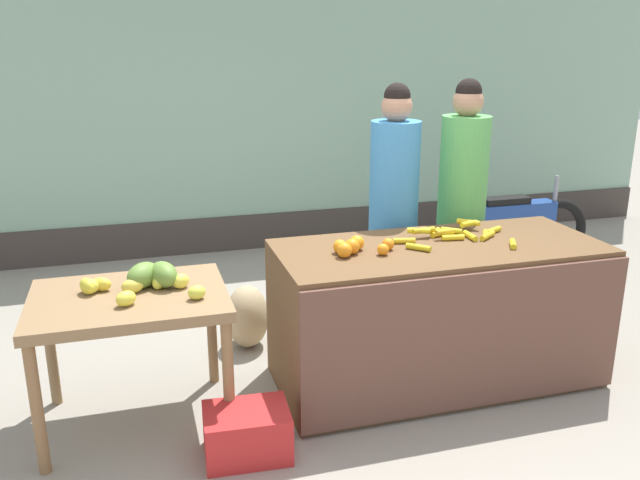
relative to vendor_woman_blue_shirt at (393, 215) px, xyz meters
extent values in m
plane|color=gray|center=(-0.46, -0.67, -0.92)|extent=(24.00, 24.00, 0.00)
cube|color=#8CB299|center=(-0.46, 2.46, 0.49)|extent=(9.08, 0.20, 2.82)
cube|color=#3F3833|center=(-0.46, 2.35, -0.74)|extent=(9.08, 0.04, 0.36)
cube|color=brown|center=(0.03, -0.67, -0.47)|extent=(2.00, 0.84, 0.89)
cube|color=brown|center=(0.03, -1.11, -0.47)|extent=(2.00, 0.03, 0.83)
cube|color=olive|center=(-1.80, -0.67, -0.17)|extent=(1.04, 0.79, 0.06)
cylinder|color=olive|center=(-2.27, -1.01, -0.56)|extent=(0.06, 0.06, 0.71)
cylinder|color=olive|center=(-1.33, -1.01, -0.56)|extent=(0.06, 0.06, 0.71)
cylinder|color=olive|center=(-2.27, -0.33, -0.56)|extent=(0.06, 0.06, 0.71)
cylinder|color=olive|center=(-1.33, -0.33, -0.56)|extent=(0.06, 0.06, 0.71)
cylinder|color=gold|center=(-0.17, -0.58, -0.01)|extent=(0.14, 0.07, 0.04)
cylinder|color=gold|center=(-0.14, -0.73, -0.01)|extent=(0.13, 0.13, 0.04)
cylinder|color=gold|center=(0.47, -0.53, -0.01)|extent=(0.14, 0.10, 0.04)
cylinder|color=gold|center=(0.44, -0.82, -0.01)|extent=(0.09, 0.13, 0.04)
cylinder|color=gold|center=(0.21, -0.46, -0.01)|extent=(0.13, 0.11, 0.04)
cylinder|color=yellow|center=(0.15, -0.60, -0.01)|extent=(0.14, 0.06, 0.04)
cylinder|color=gold|center=(0.12, -0.51, -0.01)|extent=(0.15, 0.04, 0.04)
cylinder|color=yellow|center=(0.10, -0.47, -0.01)|extent=(0.12, 0.13, 0.04)
cylinder|color=gold|center=(0.38, -0.60, -0.01)|extent=(0.09, 0.13, 0.04)
cylinder|color=yellow|center=(0.27, -0.60, -0.01)|extent=(0.04, 0.15, 0.04)
cylinder|color=gold|center=(0.38, -0.63, -0.01)|extent=(0.15, 0.12, 0.04)
cylinder|color=gold|center=(0.11, -0.57, 0.03)|extent=(0.13, 0.05, 0.04)
cylinder|color=gold|center=(-0.03, -0.50, 0.03)|extent=(0.15, 0.09, 0.04)
cylinder|color=gold|center=(0.00, -0.50, 0.03)|extent=(0.15, 0.05, 0.04)
cylinder|color=gold|center=(0.36, -0.41, 0.03)|extent=(0.13, 0.13, 0.04)
cylinder|color=gold|center=(0.35, -0.44, 0.03)|extent=(0.13, 0.07, 0.04)
sphere|color=orange|center=(-0.54, -0.68, 0.02)|extent=(0.09, 0.09, 0.09)
sphere|color=orange|center=(-0.49, -0.62, 0.02)|extent=(0.09, 0.09, 0.09)
sphere|color=orange|center=(-0.60, -0.73, 0.02)|extent=(0.09, 0.09, 0.09)
sphere|color=orange|center=(-0.37, -0.75, 0.01)|extent=(0.07, 0.07, 0.07)
sphere|color=orange|center=(-0.31, -0.67, 0.01)|extent=(0.07, 0.07, 0.07)
sphere|color=orange|center=(-0.60, -0.65, 0.02)|extent=(0.08, 0.08, 0.08)
ellipsoid|color=yellow|center=(-1.81, -0.82, -0.10)|extent=(0.14, 0.13, 0.08)
ellipsoid|color=#E5DB47|center=(-1.52, -0.65, -0.10)|extent=(0.12, 0.12, 0.08)
ellipsoid|color=#D5D945|center=(-1.45, -0.84, -0.10)|extent=(0.12, 0.11, 0.08)
ellipsoid|color=#D1D646|center=(-1.64, -0.63, -0.10)|extent=(0.09, 0.11, 0.08)
ellipsoid|color=yellow|center=(-2.01, -0.59, -0.10)|extent=(0.11, 0.14, 0.09)
ellipsoid|color=#D6CC41|center=(-2.00, -0.59, -0.10)|extent=(0.13, 0.12, 0.08)
ellipsoid|color=yellow|center=(-1.94, -0.57, -0.10)|extent=(0.13, 0.10, 0.08)
ellipsoid|color=#DECF47|center=(-1.78, -0.65, -0.10)|extent=(0.14, 0.11, 0.08)
ellipsoid|color=olive|center=(-1.72, -0.57, -0.07)|extent=(0.25, 0.26, 0.14)
ellipsoid|color=olive|center=(-1.61, -0.59, -0.07)|extent=(0.20, 0.25, 0.14)
cylinder|color=#33333D|center=(0.00, 0.00, -0.56)|extent=(0.29, 0.29, 0.70)
cylinder|color=#3F8CCC|center=(0.00, 0.00, 0.22)|extent=(0.34, 0.34, 0.86)
sphere|color=tan|center=(0.00, 0.00, 0.74)|extent=(0.21, 0.21, 0.21)
sphere|color=black|center=(0.00, 0.00, 0.81)|extent=(0.18, 0.18, 0.18)
cylinder|color=#33333D|center=(0.51, -0.03, -0.56)|extent=(0.29, 0.29, 0.71)
cylinder|color=#59B259|center=(0.51, -0.03, 0.23)|extent=(0.34, 0.34, 0.87)
sphere|color=tan|center=(0.51, -0.03, 0.76)|extent=(0.21, 0.21, 0.21)
sphere|color=black|center=(0.51, -0.03, 0.83)|extent=(0.18, 0.18, 0.18)
torus|color=black|center=(2.11, 1.02, -0.59)|extent=(0.65, 0.09, 0.65)
torus|color=black|center=(1.16, 1.02, -0.59)|extent=(0.65, 0.09, 0.65)
cube|color=navy|center=(1.63, 1.02, -0.41)|extent=(0.80, 0.18, 0.28)
cube|color=black|center=(1.53, 1.02, -0.25)|extent=(0.44, 0.16, 0.08)
cylinder|color=gray|center=(2.06, 1.02, -0.24)|extent=(0.04, 0.04, 0.40)
cube|color=red|center=(-1.27, -1.16, -0.79)|extent=(0.46, 0.35, 0.26)
ellipsoid|color=tan|center=(-1.03, 0.12, -0.69)|extent=(0.36, 0.41, 0.45)
camera|label=1|loc=(-1.74, -4.12, 1.18)|focal=36.98mm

